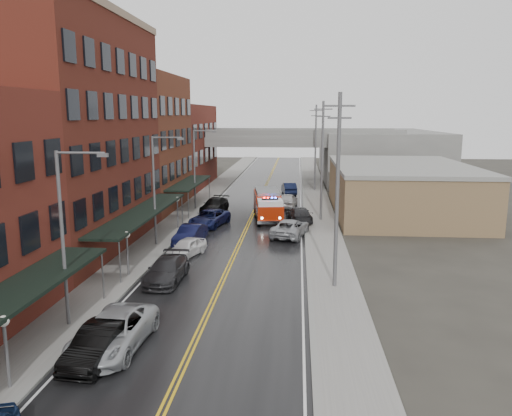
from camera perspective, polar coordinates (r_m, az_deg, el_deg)
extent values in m
cube|color=black|center=(46.63, -1.22, -2.60)|extent=(11.00, 160.00, 0.02)
cube|color=slate|center=(47.92, -9.94, -2.32)|extent=(3.00, 160.00, 0.15)
cube|color=slate|center=(46.44, 7.79, -2.67)|extent=(3.00, 160.00, 0.15)
cube|color=gray|center=(47.53, -8.01, -2.37)|extent=(0.30, 160.00, 0.15)
cube|color=gray|center=(46.38, 5.75, -2.65)|extent=(0.30, 160.00, 0.15)
cube|color=#562116|center=(42.24, -20.75, 7.66)|extent=(9.00, 20.00, 18.00)
cube|color=#5F2A1C|center=(58.59, -13.29, 7.25)|extent=(9.00, 15.00, 15.00)
cube|color=maroon|center=(75.48, -9.13, 6.96)|extent=(9.00, 20.00, 12.00)
cube|color=olive|center=(56.85, 16.14, 1.94)|extent=(14.00, 22.00, 5.00)
cube|color=slate|center=(86.41, 13.66, 5.92)|extent=(18.00, 30.00, 8.00)
cube|color=black|center=(24.02, -26.69, -9.27)|extent=(2.60, 16.00, 0.18)
cylinder|color=slate|center=(30.39, -17.10, -7.48)|extent=(0.10, 0.10, 3.00)
cube|color=black|center=(40.80, -12.82, -0.50)|extent=(2.60, 18.00, 0.18)
cylinder|color=slate|center=(32.88, -15.30, -6.00)|extent=(0.10, 0.10, 3.00)
cylinder|color=slate|center=(48.92, -8.45, -0.30)|extent=(0.10, 0.10, 3.00)
cube|color=black|center=(57.49, -7.59, 2.87)|extent=(2.60, 13.00, 0.18)
cylinder|color=slate|center=(51.60, -7.74, 0.29)|extent=(0.10, 0.10, 3.00)
cylinder|color=slate|center=(63.40, -5.37, 2.27)|extent=(0.10, 0.10, 3.00)
cylinder|color=#59595B|center=(22.49, -26.58, -15.02)|extent=(0.14, 0.14, 2.80)
sphere|color=silver|center=(21.91, -26.91, -11.46)|extent=(0.44, 0.44, 0.44)
cylinder|color=#59595B|center=(34.37, -14.46, -5.41)|extent=(0.14, 0.14, 2.80)
sphere|color=silver|center=(33.99, -14.58, -2.98)|extent=(0.44, 0.44, 0.44)
cylinder|color=#59595B|center=(47.42, -8.94, -0.79)|extent=(0.14, 0.14, 2.80)
sphere|color=silver|center=(47.15, -8.99, 1.00)|extent=(0.44, 0.44, 0.44)
cylinder|color=#59595B|center=(26.61, -21.22, -3.59)|extent=(0.18, 0.18, 9.00)
cylinder|color=#59595B|center=(25.42, -19.44, 5.96)|extent=(2.40, 0.12, 0.12)
cube|color=#59595B|center=(25.00, -17.12, 5.80)|extent=(0.50, 0.22, 0.18)
cylinder|color=#59595B|center=(41.28, -11.56, 1.79)|extent=(0.18, 0.18, 9.00)
cylinder|color=#59595B|center=(40.53, -10.15, 7.94)|extent=(2.40, 0.12, 0.12)
cube|color=#59595B|center=(40.26, -8.62, 7.83)|extent=(0.50, 0.22, 0.18)
cylinder|color=#59595B|center=(56.68, -7.04, 4.30)|extent=(0.18, 0.18, 9.00)
cylinder|color=#59595B|center=(56.13, -5.93, 8.77)|extent=(2.40, 0.12, 0.12)
cube|color=#59595B|center=(55.94, -4.81, 8.68)|extent=(0.50, 0.22, 0.18)
cylinder|color=#59595B|center=(30.59, 9.27, 1.66)|extent=(0.24, 0.24, 12.00)
cube|color=#59595B|center=(30.23, 9.57, 11.44)|extent=(1.80, 0.12, 0.12)
cube|color=#59595B|center=(30.22, 9.53, 10.11)|extent=(1.40, 0.12, 0.12)
cylinder|color=#59595B|center=(50.41, 7.56, 5.21)|extent=(0.24, 0.24, 12.00)
cube|color=#59595B|center=(50.19, 7.71, 11.13)|extent=(1.80, 0.12, 0.12)
cube|color=#59595B|center=(50.19, 7.69, 10.33)|extent=(1.40, 0.12, 0.12)
cylinder|color=#59595B|center=(70.33, 6.81, 6.76)|extent=(0.24, 0.24, 12.00)
cube|color=#59595B|center=(70.17, 6.91, 11.00)|extent=(1.80, 0.12, 0.12)
cube|color=#59595B|center=(70.17, 6.89, 10.43)|extent=(1.40, 0.12, 0.12)
cube|color=slate|center=(77.38, 1.27, 7.74)|extent=(40.00, 10.00, 1.50)
cube|color=slate|center=(79.11, -6.75, 5.01)|extent=(1.60, 8.00, 6.00)
cube|color=slate|center=(77.76, 9.40, 4.84)|extent=(1.60, 8.00, 6.00)
cube|color=#9C1E07|center=(52.61, 1.25, 0.65)|extent=(3.25, 5.83, 2.11)
cube|color=#9C1E07|center=(48.82, 1.60, -0.50)|extent=(2.85, 2.94, 1.51)
cube|color=silver|center=(48.64, 1.60, 0.66)|extent=(2.70, 2.72, 0.50)
cube|color=black|center=(48.96, 1.58, -0.11)|extent=(2.73, 1.94, 0.81)
cube|color=slate|center=(52.42, 1.26, 1.95)|extent=(2.95, 5.40, 0.30)
cube|color=black|center=(48.58, 1.61, 1.05)|extent=(1.63, 0.50, 0.14)
sphere|color=#FF0C0C|center=(48.53, 0.95, 1.14)|extent=(0.20, 0.20, 0.20)
sphere|color=#1933FF|center=(48.62, 2.26, 1.15)|extent=(0.20, 0.20, 0.20)
cylinder|color=black|center=(48.80, 0.31, -1.41)|extent=(1.05, 0.49, 1.01)
cylinder|color=black|center=(48.98, 2.89, -1.37)|extent=(1.05, 0.49, 1.01)
cylinder|color=black|center=(52.25, 0.08, -0.60)|extent=(1.05, 0.49, 1.01)
cylinder|color=black|center=(52.41, 2.50, -0.57)|extent=(1.05, 0.49, 1.01)
cylinder|color=black|center=(54.71, -0.07, -0.08)|extent=(1.05, 0.49, 1.01)
cylinder|color=black|center=(54.87, 2.24, -0.06)|extent=(1.05, 0.49, 1.01)
imported|color=black|center=(23.80, -17.49, -14.54)|extent=(2.00, 4.85, 1.56)
imported|color=#9FA3A7|center=(24.62, -16.02, -13.44)|extent=(3.02, 6.11, 1.67)
imported|color=#262628|center=(33.13, -10.18, -6.99)|extent=(2.26, 5.31, 1.53)
imported|color=white|center=(38.61, -7.94, -4.47)|extent=(2.87, 4.41, 1.39)
imported|color=#0E1133|center=(42.28, -7.53, -3.01)|extent=(2.26, 4.92, 1.56)
imported|color=#121844|center=(48.59, -5.35, -1.16)|extent=(3.82, 6.11, 1.57)
imported|color=black|center=(55.60, -4.75, 0.34)|extent=(3.00, 5.61, 1.55)
imported|color=#979A9F|center=(44.46, 3.93, -2.27)|extent=(3.84, 6.05, 1.56)
imported|color=black|center=(50.32, 4.95, -0.76)|extent=(2.97, 5.60, 1.55)
imported|color=#B5B5B5|center=(58.20, 3.64, 0.88)|extent=(2.42, 5.07, 1.67)
imported|color=black|center=(68.07, 3.79, 2.27)|extent=(2.33, 4.97, 1.58)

